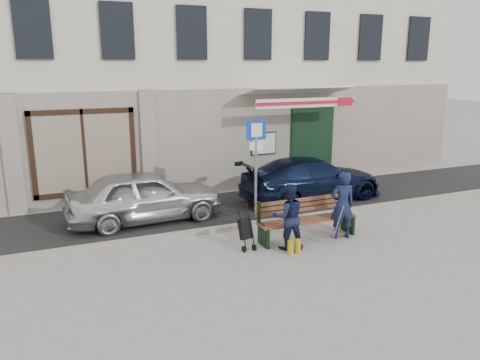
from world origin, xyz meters
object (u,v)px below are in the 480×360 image
bench (305,220)px  woman (288,217)px  car_navy (312,179)px  man (342,205)px  stroller (246,230)px  parking_sign (256,155)px  car_silver (145,196)px

bench → woman: (-0.65, -0.36, 0.27)m
car_navy → man: bearing=158.3°
car_navy → stroller: (-3.32, -2.72, -0.20)m
car_navy → man: 3.17m
parking_sign → man: (1.37, -1.75, -0.96)m
bench → man: bearing=-18.9°
bench → woman: size_ratio=1.65×
bench → car_navy: bearing=56.2°
parking_sign → stroller: 2.19m
man → stroller: size_ratio=1.62×
bench → car_silver: bearing=139.2°
parking_sign → stroller: size_ratio=2.68×
parking_sign → man: bearing=-41.3°
stroller → woman: bearing=-37.9°
man → woman: 1.45m
man → stroller: (-2.30, 0.27, -0.36)m
woman → parking_sign: bearing=-79.9°
car_silver → bench: (3.12, -2.70, -0.21)m
parking_sign → woman: (-0.08, -1.84, -1.02)m
parking_sign → bench: bearing=-58.1°
bench → stroller: (-1.50, -0.01, -0.03)m
parking_sign → stroller: (-0.93, -1.49, -1.31)m
car_silver → car_navy: car_silver is taller
car_silver → man: bearing=-130.1°
woman → stroller: woman is taller
car_navy → parking_sign: 2.92m
car_navy → stroller: bearing=126.5°
car_navy → bench: bearing=143.4°
parking_sign → bench: parking_sign is taller
man → woman: size_ratio=1.08×
car_navy → parking_sign: (-2.40, -1.24, 1.11)m
bench → man: size_ratio=1.52×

